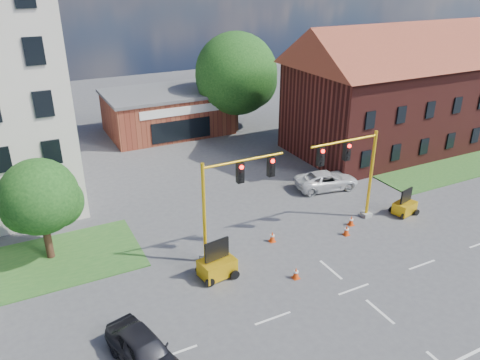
{
  "coord_description": "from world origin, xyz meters",
  "views": [
    {
      "loc": [
        -14.63,
        -15.35,
        15.55
      ],
      "look_at": [
        -1.72,
        10.0,
        2.73
      ],
      "focal_mm": 35.0,
      "sensor_mm": 36.0,
      "label": 1
    }
  ],
  "objects_px": {
    "signal_mast_east": "(353,168)",
    "pickup_white": "(327,180)",
    "trailer_west": "(217,266)",
    "signal_mast_west": "(231,195)",
    "sedan_dark": "(144,350)",
    "trailer_east": "(405,206)"
  },
  "relations": [
    {
      "from": "signal_mast_east",
      "to": "pickup_white",
      "type": "height_order",
      "value": "signal_mast_east"
    },
    {
      "from": "trailer_east",
      "to": "sedan_dark",
      "type": "height_order",
      "value": "trailer_east"
    },
    {
      "from": "trailer_east",
      "to": "sedan_dark",
      "type": "distance_m",
      "value": 20.66
    },
    {
      "from": "trailer_west",
      "to": "signal_mast_west",
      "type": "bearing_deg",
      "value": 36.01
    },
    {
      "from": "trailer_west",
      "to": "trailer_east",
      "type": "relative_size",
      "value": 1.21
    },
    {
      "from": "signal_mast_west",
      "to": "trailer_west",
      "type": "relative_size",
      "value": 2.83
    },
    {
      "from": "trailer_west",
      "to": "sedan_dark",
      "type": "xyz_separation_m",
      "value": [
        -5.41,
        -4.38,
        0.08
      ]
    },
    {
      "from": "pickup_white",
      "to": "sedan_dark",
      "type": "bearing_deg",
      "value": 131.91
    },
    {
      "from": "signal_mast_west",
      "to": "trailer_west",
      "type": "bearing_deg",
      "value": -135.41
    },
    {
      "from": "signal_mast_east",
      "to": "sedan_dark",
      "type": "distance_m",
      "value": 17.15
    },
    {
      "from": "pickup_white",
      "to": "sedan_dark",
      "type": "distance_m",
      "value": 20.83
    },
    {
      "from": "trailer_east",
      "to": "pickup_white",
      "type": "xyz_separation_m",
      "value": [
        -2.31,
        5.86,
        0.12
      ]
    },
    {
      "from": "signal_mast_east",
      "to": "sedan_dark",
      "type": "bearing_deg",
      "value": -159.18
    },
    {
      "from": "signal_mast_east",
      "to": "trailer_west",
      "type": "xyz_separation_m",
      "value": [
        -10.35,
        -1.61,
        -3.23
      ]
    },
    {
      "from": "trailer_west",
      "to": "pickup_white",
      "type": "height_order",
      "value": "trailer_west"
    },
    {
      "from": "signal_mast_east",
      "to": "pickup_white",
      "type": "relative_size",
      "value": 1.25
    },
    {
      "from": "signal_mast_east",
      "to": "trailer_west",
      "type": "height_order",
      "value": "signal_mast_east"
    },
    {
      "from": "signal_mast_west",
      "to": "pickup_white",
      "type": "relative_size",
      "value": 1.25
    },
    {
      "from": "signal_mast_west",
      "to": "sedan_dark",
      "type": "bearing_deg",
      "value": -139.63
    },
    {
      "from": "signal_mast_west",
      "to": "pickup_white",
      "type": "distance_m",
      "value": 12.2
    },
    {
      "from": "pickup_white",
      "to": "signal_mast_west",
      "type": "bearing_deg",
      "value": 125.15
    },
    {
      "from": "trailer_west",
      "to": "trailer_east",
      "type": "distance_m",
      "value": 14.63
    }
  ]
}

